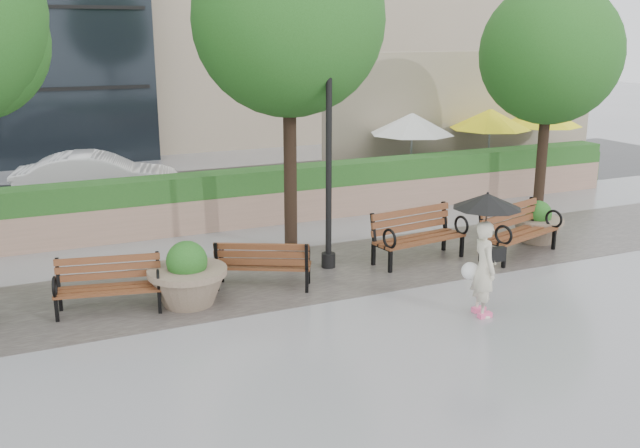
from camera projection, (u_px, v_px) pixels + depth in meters
name	position (u px, v px, depth m)	size (l,w,h in m)	color
ground	(333.00, 338.00, 11.05)	(100.00, 100.00, 0.00)	gray
cobble_strip	(266.00, 279.00, 13.68)	(28.00, 3.20, 0.01)	#383330
hedge_wall	(208.00, 202.00, 17.03)	(24.00, 0.80, 1.35)	#A47D6A
cafe_wall	(465.00, 114.00, 23.11)	(10.00, 0.60, 4.00)	tan
cafe_hedge	(492.00, 174.00, 21.38)	(8.00, 0.50, 0.90)	#18481B
asphalt_street	(171.00, 195.00, 20.72)	(40.00, 7.00, 0.00)	black
bench_1	(109.00, 297.00, 12.00)	(1.83, 1.02, 0.93)	brown
bench_2	(264.00, 274.00, 13.16)	(1.84, 1.40, 0.93)	brown
bench_3	(418.00, 246.00, 14.68)	(2.08, 1.06, 1.07)	brown
bench_4	(518.00, 241.00, 15.04)	(2.11, 1.34, 1.06)	brown
planter_left	(188.00, 280.00, 12.29)	(1.37, 1.37, 1.15)	#7F6B56
planter_right	(537.00, 226.00, 16.00)	(1.14, 1.14, 0.95)	#7F6B56
lamppost	(329.00, 172.00, 13.85)	(0.28, 0.28, 4.43)	black
tree_1	(294.00, 26.00, 14.57)	(3.94, 3.93, 6.79)	black
tree_2	(553.00, 57.00, 18.54)	(3.71, 3.65, 5.88)	black
patio_umb_white	(412.00, 124.00, 20.73)	(2.50, 2.50, 2.30)	black
patio_umb_yellow_a	(490.00, 119.00, 21.87)	(2.50, 2.50, 2.30)	black
patio_umb_yellow_b	(542.00, 116.00, 22.66)	(2.50, 2.50, 2.30)	black
car_right	(98.00, 179.00, 19.35)	(1.53, 4.38, 1.44)	silver
pedestrian	(485.00, 242.00, 11.68)	(1.13, 1.13, 2.07)	beige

